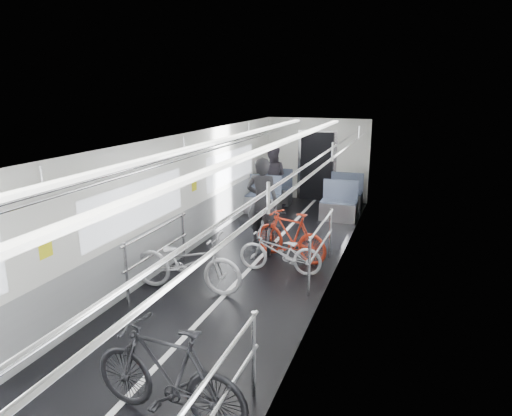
{
  "coord_description": "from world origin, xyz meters",
  "views": [
    {
      "loc": [
        2.73,
        -6.12,
        3.24
      ],
      "look_at": [
        0.0,
        1.61,
        1.08
      ],
      "focal_mm": 32.0,
      "sensor_mm": 36.0,
      "label": 1
    }
  ],
  "objects_px": {
    "bike_right_near": "(168,373)",
    "bike_left_far": "(187,262)",
    "bike_right_far": "(291,235)",
    "person_seated": "(272,177)",
    "bike_aisle": "(272,226)",
    "bike_right_mid": "(280,252)",
    "person_standing": "(262,202)"
  },
  "relations": [
    {
      "from": "bike_right_near",
      "to": "bike_left_far",
      "type": "bearing_deg",
      "value": -151.59
    },
    {
      "from": "bike_right_far",
      "to": "person_seated",
      "type": "bearing_deg",
      "value": -138.26
    },
    {
      "from": "bike_left_far",
      "to": "bike_aisle",
      "type": "xyz_separation_m",
      "value": [
        0.67,
        2.5,
        -0.05
      ]
    },
    {
      "from": "bike_right_mid",
      "to": "bike_aisle",
      "type": "xyz_separation_m",
      "value": [
        -0.55,
        1.27,
        0.05
      ]
    },
    {
      "from": "bike_right_near",
      "to": "bike_right_mid",
      "type": "relative_size",
      "value": 1.16
    },
    {
      "from": "person_seated",
      "to": "bike_left_far",
      "type": "bearing_deg",
      "value": 87.92
    },
    {
      "from": "person_seated",
      "to": "bike_right_near",
      "type": "bearing_deg",
      "value": 95.02
    },
    {
      "from": "person_standing",
      "to": "person_seated",
      "type": "relative_size",
      "value": 1.11
    },
    {
      "from": "bike_right_near",
      "to": "person_seated",
      "type": "height_order",
      "value": "person_seated"
    },
    {
      "from": "bike_right_mid",
      "to": "bike_aisle",
      "type": "relative_size",
      "value": 0.9
    },
    {
      "from": "bike_left_far",
      "to": "person_seated",
      "type": "xyz_separation_m",
      "value": [
        -0.37,
        5.76,
        0.35
      ]
    },
    {
      "from": "bike_aisle",
      "to": "person_standing",
      "type": "height_order",
      "value": "person_standing"
    },
    {
      "from": "bike_right_far",
      "to": "person_seated",
      "type": "height_order",
      "value": "person_seated"
    },
    {
      "from": "bike_left_far",
      "to": "bike_right_far",
      "type": "xyz_separation_m",
      "value": [
        1.22,
        1.94,
        -0.01
      ]
    },
    {
      "from": "bike_right_mid",
      "to": "bike_right_far",
      "type": "distance_m",
      "value": 0.72
    },
    {
      "from": "bike_aisle",
      "to": "person_standing",
      "type": "distance_m",
      "value": 0.56
    },
    {
      "from": "bike_right_near",
      "to": "person_standing",
      "type": "relative_size",
      "value": 0.94
    },
    {
      "from": "bike_right_mid",
      "to": "person_seated",
      "type": "xyz_separation_m",
      "value": [
        -1.58,
        4.54,
        0.45
      ]
    },
    {
      "from": "bike_right_near",
      "to": "person_seated",
      "type": "xyz_separation_m",
      "value": [
        -1.62,
        8.53,
        0.32
      ]
    },
    {
      "from": "bike_left_far",
      "to": "bike_aisle",
      "type": "height_order",
      "value": "bike_left_far"
    },
    {
      "from": "bike_right_near",
      "to": "person_seated",
      "type": "bearing_deg",
      "value": -165.19
    },
    {
      "from": "bike_left_far",
      "to": "bike_right_mid",
      "type": "xyz_separation_m",
      "value": [
        1.22,
        1.22,
        -0.1
      ]
    },
    {
      "from": "bike_right_far",
      "to": "bike_right_mid",
      "type": "bearing_deg",
      "value": 19.07
    },
    {
      "from": "bike_aisle",
      "to": "person_seated",
      "type": "relative_size",
      "value": 1.0
    },
    {
      "from": "bike_right_mid",
      "to": "person_standing",
      "type": "height_order",
      "value": "person_standing"
    },
    {
      "from": "bike_right_mid",
      "to": "bike_right_far",
      "type": "relative_size",
      "value": 0.94
    },
    {
      "from": "bike_aisle",
      "to": "person_seated",
      "type": "distance_m",
      "value": 3.45
    },
    {
      "from": "person_seated",
      "to": "bike_right_mid",
      "type": "bearing_deg",
      "value": 103.52
    },
    {
      "from": "bike_right_far",
      "to": "bike_aisle",
      "type": "distance_m",
      "value": 0.78
    },
    {
      "from": "bike_left_far",
      "to": "bike_right_mid",
      "type": "relative_size",
      "value": 1.24
    },
    {
      "from": "bike_right_mid",
      "to": "bike_aisle",
      "type": "height_order",
      "value": "bike_aisle"
    },
    {
      "from": "bike_right_near",
      "to": "person_standing",
      "type": "height_order",
      "value": "person_standing"
    }
  ]
}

